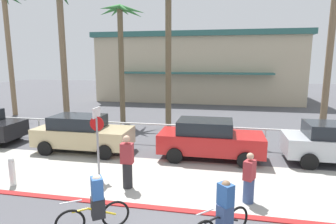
% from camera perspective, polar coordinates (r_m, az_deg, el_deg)
% --- Properties ---
extents(ground_plane, '(80.00, 80.00, 0.00)m').
position_cam_1_polar(ground_plane, '(15.81, 4.99, -5.10)').
color(ground_plane, '#4C4C51').
extents(sidewalk_strip, '(44.00, 4.00, 0.02)m').
position_cam_1_polar(sidewalk_strip, '(10.38, 1.32, -13.45)').
color(sidewalk_strip, '#ADAAA0').
rests_on(sidewalk_strip, ground).
extents(curb_paint, '(44.00, 0.24, 0.03)m').
position_cam_1_polar(curb_paint, '(8.62, -1.11, -18.69)').
color(curb_paint, maroon).
rests_on(curb_paint, ground).
extents(building_backdrop, '(20.79, 11.53, 6.90)m').
position_cam_1_polar(building_backdrop, '(32.34, 6.32, 8.99)').
color(building_backdrop, '#BCAD8E').
rests_on(building_backdrop, ground).
extents(rail_fence, '(21.58, 0.08, 1.04)m').
position_cam_1_polar(rail_fence, '(14.16, 4.37, -3.40)').
color(rail_fence, white).
rests_on(rail_fence, ground).
extents(stop_sign_bike_lane, '(0.52, 0.56, 2.56)m').
position_cam_1_polar(stop_sign_bike_lane, '(10.47, -13.95, -3.90)').
color(stop_sign_bike_lane, gray).
rests_on(stop_sign_bike_lane, ground).
extents(bollard_0, '(0.20, 0.20, 1.00)m').
position_cam_1_polar(bollard_0, '(11.13, -28.68, -10.29)').
color(bollard_0, white).
rests_on(bollard_0, ground).
extents(palm_tree_0, '(3.12, 3.48, 9.10)m').
position_cam_1_polar(palm_tree_0, '(24.95, -29.58, 15.12)').
color(palm_tree_0, '#846B4C').
rests_on(palm_tree_0, ground).
extents(palm_tree_1, '(3.03, 3.40, 8.26)m').
position_cam_1_polar(palm_tree_1, '(18.34, -20.56, 15.56)').
color(palm_tree_1, '#756047').
rests_on(palm_tree_1, ground).
extents(palm_tree_2, '(3.16, 3.65, 7.75)m').
position_cam_1_polar(palm_tree_2, '(19.67, -9.37, 15.03)').
color(palm_tree_2, brown).
rests_on(palm_tree_2, ground).
extents(palm_tree_3, '(3.33, 3.69, 8.54)m').
position_cam_1_polar(palm_tree_3, '(17.56, 0.07, 17.97)').
color(palm_tree_3, brown).
rests_on(palm_tree_3, ground).
extents(palm_tree_4, '(3.39, 3.17, 9.73)m').
position_cam_1_polar(palm_tree_4, '(18.33, 30.32, 17.80)').
color(palm_tree_4, '#756047').
rests_on(palm_tree_4, ground).
extents(car_tan_1, '(4.40, 2.02, 1.69)m').
position_cam_1_polar(car_tan_1, '(13.80, -16.69, -4.05)').
color(car_tan_1, tan).
rests_on(car_tan_1, ground).
extents(car_red_2, '(4.40, 2.02, 1.69)m').
position_cam_1_polar(car_red_2, '(12.40, 8.25, -5.34)').
color(car_red_2, red).
rests_on(car_red_2, ground).
extents(cyclist_black_0, '(1.34, 1.32, 1.50)m').
position_cam_1_polar(cyclist_black_0, '(7.18, 11.01, -19.06)').
color(cyclist_black_0, black).
rests_on(cyclist_black_0, ground).
extents(cyclist_yellow_1, '(1.54, 1.07, 1.50)m').
position_cam_1_polar(cyclist_yellow_1, '(7.59, -14.22, -17.48)').
color(cyclist_yellow_1, black).
rests_on(cyclist_yellow_1, ground).
extents(pedestrian_0, '(0.43, 0.47, 1.55)m').
position_cam_1_polar(pedestrian_0, '(8.96, 15.88, -12.99)').
color(pedestrian_0, '#384C7A').
rests_on(pedestrian_0, ground).
extents(pedestrian_1, '(0.41, 0.33, 1.81)m').
position_cam_1_polar(pedestrian_1, '(9.60, -8.14, -10.21)').
color(pedestrian_1, '#232326').
rests_on(pedestrian_1, ground).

